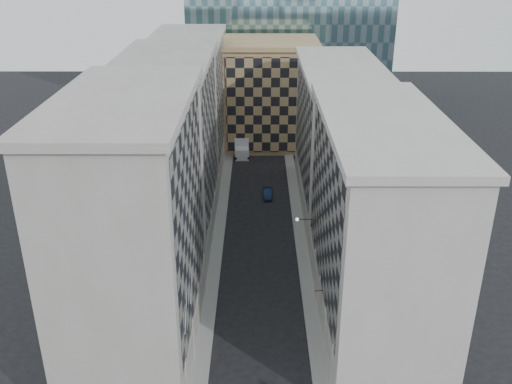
{
  "coord_description": "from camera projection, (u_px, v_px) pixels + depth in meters",
  "views": [
    {
      "loc": [
        -0.27,
        -33.01,
        35.07
      ],
      "look_at": [
        -0.39,
        12.97,
        14.49
      ],
      "focal_mm": 40.0,
      "sensor_mm": 36.0,
      "label": 1
    }
  ],
  "objects": [
    {
      "name": "bldg_left_c",
      "position": [
        191.0,
        105.0,
        90.26
      ],
      "size": [
        10.8,
        22.8,
        21.7
      ],
      "color": "#9F988F",
      "rests_on": "ground"
    },
    {
      "name": "bldg_left_a",
      "position": [
        136.0,
        229.0,
        49.69
      ],
      "size": [
        10.8,
        22.8,
        23.7
      ],
      "color": "#9F988F",
      "rests_on": "ground"
    },
    {
      "name": "sidewalk_west",
      "position": [
        218.0,
        241.0,
        71.82
      ],
      "size": [
        1.5,
        100.0,
        0.15
      ],
      "primitive_type": "cube",
      "color": "gray",
      "rests_on": "ground"
    },
    {
      "name": "shop_sign",
      "position": [
        317.0,
        294.0,
        54.55
      ],
      "size": [
        0.88,
        0.77,
        0.85
      ],
      "rotation": [
        0.0,
        0.0,
        0.15
      ],
      "color": "black",
      "rests_on": "ground"
    },
    {
      "name": "tan_block",
      "position": [
        270.0,
        93.0,
        102.57
      ],
      "size": [
        16.8,
        14.8,
        18.8
      ],
      "color": "tan",
      "rests_on": "ground"
    },
    {
      "name": "bldg_right_b",
      "position": [
        338.0,
        137.0,
        78.74
      ],
      "size": [
        10.8,
        28.8,
        19.7
      ],
      "color": "#B4AEA5",
      "rests_on": "ground"
    },
    {
      "name": "sidewalk_east",
      "position": [
        301.0,
        241.0,
        71.79
      ],
      "size": [
        1.5,
        100.0,
        0.15
      ],
      "primitive_type": "cube",
      "color": "gray",
      "rests_on": "ground"
    },
    {
      "name": "flagpoles_left",
      "position": [
        189.0,
        299.0,
        46.67
      ],
      "size": [
        0.1,
        6.33,
        2.33
      ],
      "color": "gray",
      "rests_on": "ground"
    },
    {
      "name": "box_truck",
      "position": [
        242.0,
        147.0,
        100.11
      ],
      "size": [
        2.79,
        6.15,
        3.31
      ],
      "rotation": [
        0.0,
        0.0,
        0.06
      ],
      "color": "silver",
      "rests_on": "ground"
    },
    {
      "name": "bldg_left_b",
      "position": [
        171.0,
        149.0,
        69.97
      ],
      "size": [
        10.8,
        22.8,
        22.7
      ],
      "color": "gray",
      "rests_on": "ground"
    },
    {
      "name": "bldg_right_a",
      "position": [
        375.0,
        224.0,
        53.9
      ],
      "size": [
        10.8,
        26.8,
        20.7
      ],
      "color": "#B4AEA5",
      "rests_on": "ground"
    },
    {
      "name": "bracket_lamp",
      "position": [
        299.0,
        219.0,
        63.82
      ],
      "size": [
        1.98,
        0.36,
        0.36
      ],
      "color": "black",
      "rests_on": "ground"
    },
    {
      "name": "dark_car",
      "position": [
        268.0,
        193.0,
        83.96
      ],
      "size": [
        1.3,
        3.69,
        1.21
      ],
      "primitive_type": "imported",
      "rotation": [
        0.0,
        0.0,
        0.0
      ],
      "color": "#101F3C",
      "rests_on": "ground"
    }
  ]
}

